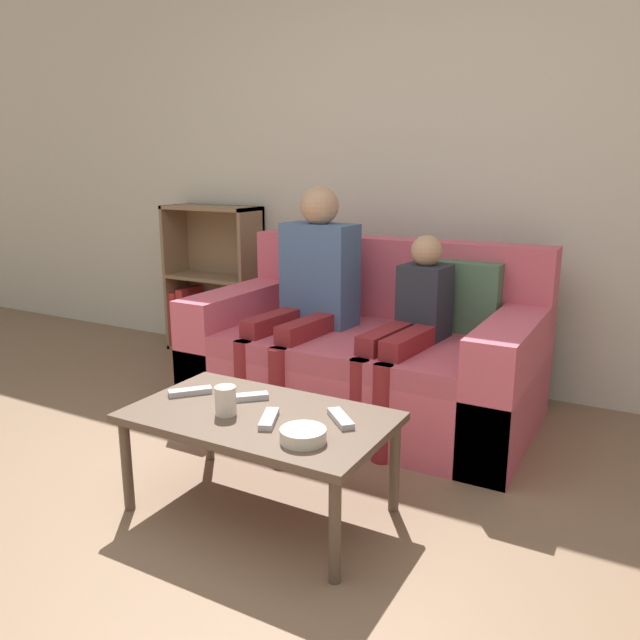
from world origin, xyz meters
name	(u,v)px	position (x,y,z in m)	size (l,w,h in m)	color
ground_plane	(129,612)	(0.00, 0.00, 0.00)	(22.00, 22.00, 0.00)	#84664C
wall_back	(427,162)	(0.00, 2.44, 1.30)	(12.00, 0.06, 2.60)	beige
couch	(368,358)	(-0.04, 1.77, 0.29)	(1.73, 0.97, 0.89)	#DB5B70
bookshelf	(213,297)	(-1.48, 2.29, 0.38)	(0.68, 0.28, 1.02)	#8E7051
coffee_table	(259,424)	(0.02, 0.66, 0.35)	(0.97, 0.56, 0.39)	brown
person_adult	(310,284)	(-0.34, 1.68, 0.68)	(0.41, 0.69, 1.18)	maroon
person_child	(408,326)	(0.24, 1.61, 0.54)	(0.28, 0.68, 0.96)	maroon
cup_near	(226,401)	(-0.08, 0.60, 0.45)	(0.08, 0.08, 0.11)	silver
tv_remote_0	(341,418)	(0.32, 0.74, 0.40)	(0.16, 0.15, 0.02)	#B7B7BC
tv_remote_1	(269,419)	(0.10, 0.61, 0.40)	(0.11, 0.18, 0.02)	#B7B7BC
tv_remote_2	(246,397)	(-0.10, 0.75, 0.40)	(0.16, 0.15, 0.02)	#B7B7BC
tv_remote_3	(190,392)	(-0.33, 0.69, 0.40)	(0.15, 0.16, 0.02)	#B7B7BC
snack_bowl	(303,435)	(0.29, 0.53, 0.42)	(0.16, 0.16, 0.05)	beige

